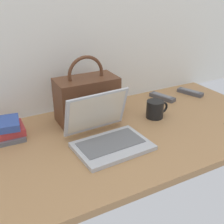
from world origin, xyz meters
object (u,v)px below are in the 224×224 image
coffee_mug (155,109)px  remote_control_far (190,92)px  laptop (107,134)px  handbag (87,98)px  remote_control_near (162,97)px  book_stack (2,130)px

coffee_mug → remote_control_far: bearing=22.7°
laptop → remote_control_far: laptop is taller
coffee_mug → handbag: (-0.32, 0.14, 0.07)m
laptop → coffee_mug: (0.34, 0.11, 0.00)m
remote_control_near → handbag: size_ratio=0.50×
coffee_mug → book_stack: size_ratio=0.66×
remote_control_near → remote_control_far: bearing=-5.5°
coffee_mug → remote_control_far: 0.42m
coffee_mug → book_stack: (-0.73, 0.15, -0.01)m
handbag → coffee_mug: bearing=-24.2°
coffee_mug → remote_control_near: (0.18, 0.18, -0.03)m
remote_control_far → book_stack: book_stack is taller
remote_control_near → laptop: bearing=-151.0°
remote_control_far → coffee_mug: bearing=-157.3°
remote_control_near → handbag: bearing=-175.7°
laptop → coffee_mug: size_ratio=2.56×
laptop → remote_control_near: size_ratio=1.93×
remote_control_far → handbag: size_ratio=0.50×
coffee_mug → laptop: bearing=-162.0°
handbag → remote_control_near: bearing=4.3°
book_stack → remote_control_near: bearing=2.1°
remote_control_near → book_stack: 0.92m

